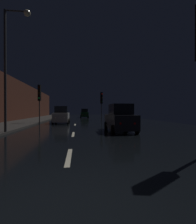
{
  "coord_description": "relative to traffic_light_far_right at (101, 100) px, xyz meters",
  "views": [
    {
      "loc": [
        0.3,
        -2.7,
        1.54
      ],
      "look_at": [
        2.5,
        15.68,
        1.4
      ],
      "focal_mm": 27.04,
      "sensor_mm": 36.0,
      "label": 1
    }
  ],
  "objects": [
    {
      "name": "ground",
      "position": [
        -4.25,
        -0.81,
        -3.35
      ],
      "size": [
        25.49,
        84.0,
        0.02
      ],
      "primitive_type": "cube",
      "color": "black"
    },
    {
      "name": "traffic_light_far_left",
      "position": [
        -8.5,
        -7.27,
        -0.01
      ],
      "size": [
        0.35,
        0.48,
        4.62
      ],
      "rotation": [
        0.0,
        0.0,
        -1.72
      ],
      "color": "#38383A",
      "rests_on": "ground"
    },
    {
      "name": "traffic_light_far_right",
      "position": [
        0.0,
        0.0,
        0.0
      ],
      "size": [
        0.38,
        0.49,
        4.63
      ],
      "rotation": [
        0.0,
        0.0,
        -1.32
      ],
      "color": "#38383A",
      "rests_on": "ground"
    },
    {
      "name": "car_parked_right_near",
      "position": [
        -0.81,
        -15.68,
        -2.41
      ],
      "size": [
        1.87,
        4.04,
        2.04
      ],
      "rotation": [
        0.0,
        0.0,
        1.57
      ],
      "color": "black",
      "rests_on": "ground"
    },
    {
      "name": "sidewalk_left",
      "position": [
        -10.79,
        -0.81,
        -3.27
      ],
      "size": [
        4.4,
        84.0,
        0.15
      ],
      "primitive_type": "cube",
      "color": "#33302D",
      "rests_on": "ground"
    },
    {
      "name": "building_facade_left",
      "position": [
        -13.39,
        -4.31,
        -0.22
      ],
      "size": [
        0.8,
        63.0,
        6.25
      ],
      "primitive_type": "cube",
      "color": "#472319",
      "rests_on": "ground"
    },
    {
      "name": "lane_centerline",
      "position": [
        -4.25,
        -16.19,
        -3.34
      ],
      "size": [
        0.16,
        15.17,
        0.01
      ],
      "color": "beige",
      "rests_on": "ground"
    },
    {
      "name": "streetlamp_overhead",
      "position": [
        -8.27,
        -16.27,
        2.02
      ],
      "size": [
        1.7,
        0.44,
        8.26
      ],
      "color": "#2D2D30",
      "rests_on": "ground"
    },
    {
      "name": "car_approaching_headlights",
      "position": [
        -5.95,
        -6.83,
        -2.39
      ],
      "size": [
        1.92,
        4.15,
        2.09
      ],
      "rotation": [
        0.0,
        0.0,
        -1.57
      ],
      "color": "silver",
      "rests_on": "ground"
    },
    {
      "name": "car_distant_taillights",
      "position": [
        -2.49,
        9.58,
        -2.44
      ],
      "size": [
        1.81,
        3.91,
        1.97
      ],
      "rotation": [
        0.0,
        0.0,
        1.57
      ],
      "color": "#0F3819",
      "rests_on": "ground"
    }
  ]
}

